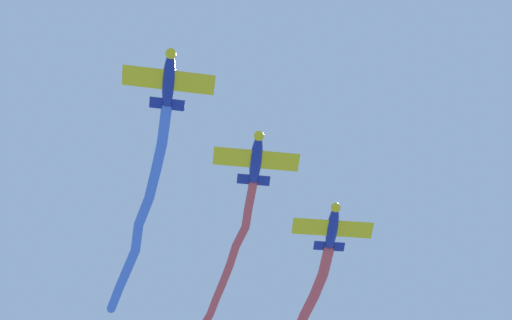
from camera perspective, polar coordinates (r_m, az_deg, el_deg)
airplane_lead at (r=54.94m, az=-6.69°, el=6.12°), size 6.87×5.28×1.70m
smoke_trail_lead at (r=63.34m, az=-8.91°, el=-4.79°), size 12.24×21.38×3.28m
airplane_left_wing at (r=58.22m, az=0.01°, el=0.10°), size 6.88×5.28×1.70m
smoke_trail_left_wing at (r=67.01m, az=-2.71°, el=-9.29°), size 11.97×20.46×2.17m
airplane_right_wing at (r=62.77m, az=5.86°, el=-5.17°), size 6.90×5.27×1.70m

